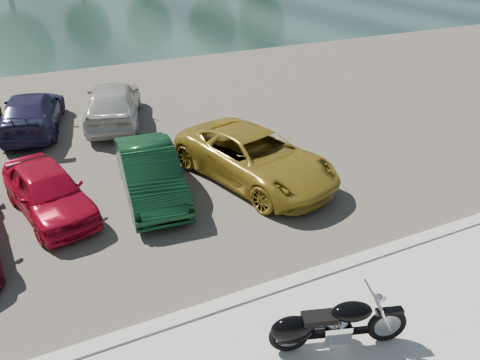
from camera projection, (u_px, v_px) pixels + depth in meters
The scene contains 9 objects.
kerb at pixel (276, 288), 9.05m from camera, with size 60.00×0.30×0.14m, color #B0AEA5.
parking_lot at pixel (149, 129), 16.22m from camera, with size 60.00×18.00×0.04m, color #48433A.
river at pixel (55, 10), 39.25m from camera, with size 120.00×40.00×0.00m, color #1A302D.
motorcycle at pixel (326, 326), 7.55m from camera, with size 2.26×1.02×1.05m.
car_4 at pixel (48, 191), 11.20m from camera, with size 1.44×3.57×1.22m, color #B80C28.
car_5 at pixel (150, 173), 11.94m from camera, with size 1.37×3.93×1.29m, color #0F391C.
car_6 at pixel (255, 157), 12.66m from camera, with size 2.28×4.94×1.37m, color olive.
car_11 at pixel (32, 112), 15.83m from camera, with size 1.80×4.42×1.28m, color #29274D.
car_12 at pixel (113, 102), 16.38m from camera, with size 1.78×4.43×1.51m, color beige.
Camera 1 is at (-3.59, -3.98, 6.24)m, focal length 35.00 mm.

